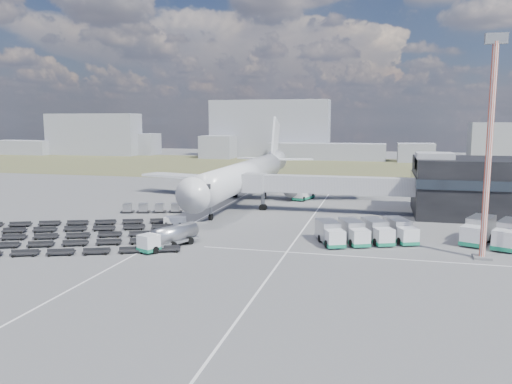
# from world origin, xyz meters

# --- Properties ---
(ground) EXTENTS (420.00, 420.00, 0.00)m
(ground) POSITION_xyz_m (0.00, 0.00, 0.00)
(ground) COLOR #565659
(ground) RESTS_ON ground
(grass_strip) EXTENTS (420.00, 90.00, 0.01)m
(grass_strip) POSITION_xyz_m (0.00, 110.00, 0.01)
(grass_strip) COLOR brown
(grass_strip) RESTS_ON ground
(lane_markings) EXTENTS (47.12, 110.00, 0.01)m
(lane_markings) POSITION_xyz_m (9.77, 3.00, 0.01)
(lane_markings) COLOR silver
(lane_markings) RESTS_ON ground
(terminal) EXTENTS (30.40, 16.40, 11.00)m
(terminal) POSITION_xyz_m (47.77, 23.96, 5.25)
(terminal) COLOR black
(terminal) RESTS_ON ground
(jet_bridge) EXTENTS (30.30, 3.80, 7.05)m
(jet_bridge) POSITION_xyz_m (15.90, 20.42, 5.05)
(jet_bridge) COLOR #939399
(jet_bridge) RESTS_ON ground
(airliner) EXTENTS (51.59, 64.53, 17.62)m
(airliner) POSITION_xyz_m (0.00, 32.38, 5.29)
(airliner) COLOR silver
(airliner) RESTS_ON ground
(skyline) EXTENTS (314.43, 26.14, 25.70)m
(skyline) POSITION_xyz_m (5.74, 149.85, 9.91)
(skyline) COLOR gray
(skyline) RESTS_ON ground
(fuel_tanker) EXTENTS (5.66, 8.95, 2.85)m
(fuel_tanker) POSITION_xyz_m (0.68, -9.46, 1.43)
(fuel_tanker) COLOR silver
(fuel_tanker) RESTS_ON ground
(pushback_tug) EXTENTS (3.36, 2.13, 1.44)m
(pushback_tug) POSITION_xyz_m (-4.00, 3.36, 0.72)
(pushback_tug) COLOR silver
(pushback_tug) RESTS_ON ground
(catering_truck) EXTENTS (4.14, 6.61, 2.83)m
(catering_truck) POSITION_xyz_m (11.65, 34.53, 1.45)
(catering_truck) COLOR silver
(catering_truck) RESTS_ON ground
(service_trucks_near) EXTENTS (14.02, 11.03, 2.75)m
(service_trucks_near) POSITION_xyz_m (25.43, -0.40, 1.49)
(service_trucks_near) COLOR silver
(service_trucks_near) RESTS_ON ground
(service_trucks_far) EXTENTS (9.22, 9.87, 3.17)m
(service_trucks_far) POSITION_xyz_m (41.94, 2.31, 1.72)
(service_trucks_far) COLOR silver
(service_trucks_far) RESTS_ON ground
(uld_row) EXTENTS (10.87, 4.37, 1.51)m
(uld_row) POSITION_xyz_m (-12.55, 12.76, 0.90)
(uld_row) COLOR black
(uld_row) RESTS_ON ground
(baggage_dollies) EXTENTS (37.24, 29.95, 0.78)m
(baggage_dollies) POSITION_xyz_m (-15.92, -8.56, 0.39)
(baggage_dollies) COLOR black
(baggage_dollies) RESTS_ON ground
(floodlight_mast) EXTENTS (2.46, 2.02, 26.19)m
(floodlight_mast) POSITION_xyz_m (39.28, -5.19, 13.13)
(floodlight_mast) COLOR #BA361D
(floodlight_mast) RESTS_ON ground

